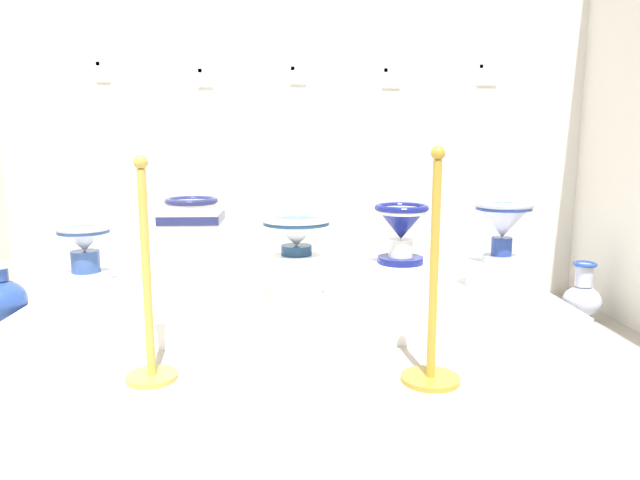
# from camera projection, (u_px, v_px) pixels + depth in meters

# --- Properties ---
(ground_plane) EXTENTS (5.90, 5.56, 0.02)m
(ground_plane) POSITION_uv_depth(u_px,v_px,m) (304.00, 443.00, 2.14)
(ground_plane) COLOR #B2A899
(wall_back) EXTENTS (4.10, 0.06, 3.11)m
(wall_back) POSITION_uv_depth(u_px,v_px,m) (296.00, 70.00, 3.85)
(wall_back) COLOR silver
(wall_back) RESTS_ON ground_plane
(display_platform) EXTENTS (3.19, 0.99, 0.14)m
(display_platform) POSITION_uv_depth(u_px,v_px,m) (299.00, 309.00, 3.56)
(display_platform) COLOR white
(display_platform) RESTS_ON ground_plane
(plinth_block_squat_floral) EXTENTS (0.36, 0.40, 0.11)m
(plinth_block_squat_floral) POSITION_uv_depth(u_px,v_px,m) (88.00, 293.00, 3.46)
(plinth_block_squat_floral) COLOR white
(plinth_block_squat_floral) RESTS_ON display_platform
(antique_toilet_squat_floral) EXTENTS (0.32, 0.32, 0.36)m
(antique_toilet_squat_floral) POSITION_uv_depth(u_px,v_px,m) (85.00, 247.00, 3.41)
(antique_toilet_squat_floral) COLOR silver
(antique_toilet_squat_floral) RESTS_ON plinth_block_squat_floral
(plinth_block_rightmost) EXTENTS (0.37, 0.37, 0.18)m
(plinth_block_rightmost) POSITION_uv_depth(u_px,v_px,m) (195.00, 287.00, 3.46)
(plinth_block_rightmost) COLOR white
(plinth_block_rightmost) RESTS_ON display_platform
(antique_toilet_rightmost) EXTENTS (0.35, 0.32, 0.45)m
(antique_toilet_rightmost) POSITION_uv_depth(u_px,v_px,m) (193.00, 234.00, 3.40)
(antique_toilet_rightmost) COLOR white
(antique_toilet_rightmost) RESTS_ON plinth_block_rightmost
(plinth_block_leftmost) EXTENTS (0.28, 0.30, 0.21)m
(plinth_block_leftmost) POSITION_uv_depth(u_px,v_px,m) (297.00, 284.00, 3.47)
(plinth_block_leftmost) COLOR white
(plinth_block_leftmost) RESTS_ON display_platform
(antique_toilet_leftmost) EXTENTS (0.41, 0.41, 0.31)m
(antique_toilet_leftmost) POSITION_uv_depth(u_px,v_px,m) (296.00, 233.00, 3.42)
(antique_toilet_leftmost) COLOR white
(antique_toilet_leftmost) RESTS_ON plinth_block_leftmost
(plinth_block_tall_cobalt) EXTENTS (0.38, 0.36, 0.20)m
(plinth_block_tall_cobalt) POSITION_uv_depth(u_px,v_px,m) (400.00, 278.00, 3.64)
(plinth_block_tall_cobalt) COLOR white
(plinth_block_tall_cobalt) RESTS_ON display_platform
(antique_toilet_tall_cobalt) EXTENTS (0.34, 0.34, 0.37)m
(antique_toilet_tall_cobalt) POSITION_uv_depth(u_px,v_px,m) (401.00, 226.00, 3.58)
(antique_toilet_tall_cobalt) COLOR navy
(antique_toilet_tall_cobalt) RESTS_ON plinth_block_tall_cobalt
(plinth_block_pale_glazed) EXTENTS (0.33, 0.30, 0.19)m
(plinth_block_pale_glazed) POSITION_uv_depth(u_px,v_px,m) (500.00, 277.00, 3.68)
(plinth_block_pale_glazed) COLOR white
(plinth_block_pale_glazed) RESTS_ON display_platform
(antique_toilet_pale_glazed) EXTENTS (0.36, 0.36, 0.39)m
(antique_toilet_pale_glazed) POSITION_uv_depth(u_px,v_px,m) (503.00, 220.00, 3.62)
(antique_toilet_pale_glazed) COLOR #ABB4D2
(antique_toilet_pale_glazed) RESTS_ON plinth_block_pale_glazed
(info_placard_first) EXTENTS (0.10, 0.01, 0.14)m
(info_placard_first) POSITION_uv_depth(u_px,v_px,m) (103.00, 70.00, 3.75)
(info_placard_first) COLOR white
(info_placard_second) EXTENTS (0.11, 0.01, 0.13)m
(info_placard_second) POSITION_uv_depth(u_px,v_px,m) (205.00, 77.00, 3.79)
(info_placard_second) COLOR white
(info_placard_third) EXTENTS (0.11, 0.01, 0.13)m
(info_placard_third) POSITION_uv_depth(u_px,v_px,m) (298.00, 74.00, 3.82)
(info_placard_third) COLOR white
(info_placard_fourth) EXTENTS (0.12, 0.01, 0.14)m
(info_placard_fourth) POSITION_uv_depth(u_px,v_px,m) (391.00, 77.00, 3.85)
(info_placard_fourth) COLOR white
(info_placard_fifth) EXTENTS (0.14, 0.01, 0.15)m
(info_placard_fifth) POSITION_uv_depth(u_px,v_px,m) (487.00, 73.00, 3.88)
(info_placard_fifth) COLOR white
(decorative_vase_corner) EXTENTS (0.29, 0.29, 0.38)m
(decorative_vase_corner) POSITION_uv_depth(u_px,v_px,m) (1.00, 301.00, 3.40)
(decorative_vase_corner) COLOR white
(decorative_vase_corner) RESTS_ON ground_plane
(decorative_vase_companion) EXTENTS (0.22, 0.22, 0.37)m
(decorative_vase_companion) POSITION_uv_depth(u_px,v_px,m) (582.00, 297.00, 3.54)
(decorative_vase_companion) COLOR navy
(decorative_vase_companion) RESTS_ON ground_plane
(stanchion_post_near_left) EXTENTS (0.23, 0.23, 1.03)m
(stanchion_post_near_left) POSITION_uv_depth(u_px,v_px,m) (148.00, 310.00, 2.62)
(stanchion_post_near_left) COLOR gold
(stanchion_post_near_left) RESTS_ON ground_plane
(stanchion_post_near_right) EXTENTS (0.27, 0.27, 1.07)m
(stanchion_post_near_right) POSITION_uv_depth(u_px,v_px,m) (432.00, 317.00, 2.61)
(stanchion_post_near_right) COLOR #B79030
(stanchion_post_near_right) RESTS_ON ground_plane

